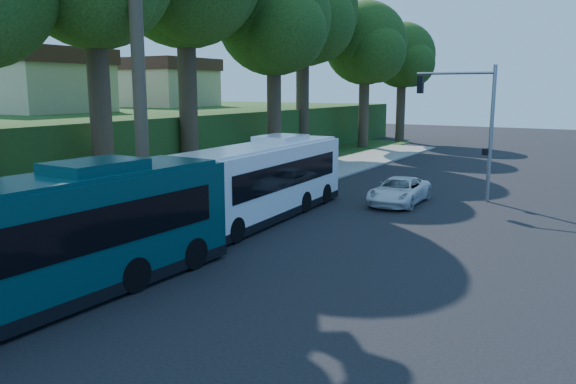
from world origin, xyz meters
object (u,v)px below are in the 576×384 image
Objects in this scene: white_bus at (261,180)px; pickup at (399,191)px; bus_shelter at (137,183)px; teal_bus at (38,241)px.

pickup is at bearing 53.17° from white_bus.
white_bus reaches higher than pickup.
bus_shelter is 0.25× the size of teal_bus.
white_bus is 11.81m from teal_bus.
teal_bus is 18.55m from pickup.
teal_bus is at bearing -60.33° from bus_shelter.
pickup is (4.26, 6.36, -1.11)m from white_bus.
white_bus is (4.01, 3.62, -0.03)m from bus_shelter.
white_bus is at bearing 42.03° from bus_shelter.
bus_shelter is 5.40m from white_bus.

